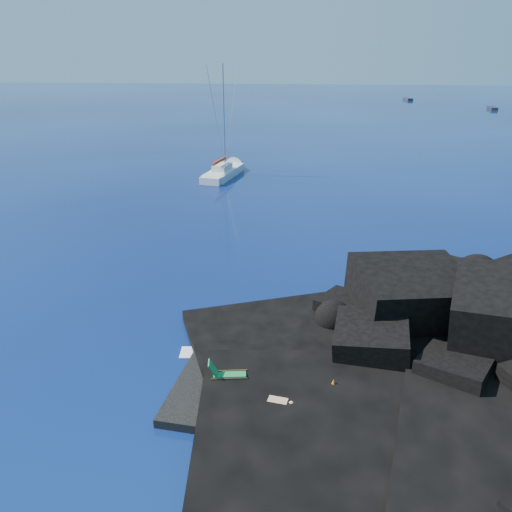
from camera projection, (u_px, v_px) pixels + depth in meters
The scene contains 11 objects.
ground at pixel (170, 392), 19.43m from camera, with size 400.00×400.00×0.00m, color #030731.
headland at pixel (491, 367), 20.95m from camera, with size 24.00×24.00×3.60m, color black, non-canonical shape.
beach at pixel (286, 391), 19.46m from camera, with size 8.50×6.00×0.70m, color black.
surf_foam at pixel (301, 332), 23.55m from camera, with size 10.00×8.00×0.06m, color white, non-canonical shape.
sailboat at pixel (224, 176), 53.00m from camera, with size 2.26×10.80×11.32m, color white, non-canonical shape.
deck_chair at pixel (230, 371), 19.30m from camera, with size 1.45×0.63×1.00m, color #1C8140, non-canonical shape.
towel at pixel (278, 406), 18.10m from camera, with size 2.15×1.02×0.06m, color white.
sunbather at pixel (278, 402), 18.04m from camera, with size 1.97×0.48×0.26m, color tan, non-canonical shape.
marker_cone at pixel (333, 384), 18.91m from camera, with size 0.32×0.32×0.49m, color #FF650D.
distant_boat_a at pixel (408, 100), 136.36m from camera, with size 1.43×4.61×0.61m, color #29282E.
distant_boat_b at pixel (492, 110), 114.08m from camera, with size 1.43×4.59×0.61m, color black.
Camera 1 is at (4.98, -15.53, 12.28)m, focal length 35.00 mm.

